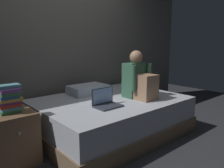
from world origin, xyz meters
name	(u,v)px	position (x,y,z in m)	size (l,w,h in m)	color
ground_plane	(114,144)	(0.00, 0.00, 0.00)	(8.00, 8.00, 0.00)	#2D2D33
wall_back	(63,37)	(0.00, 1.20, 1.35)	(5.60, 0.10, 2.70)	#605B56
bed	(110,116)	(0.20, 0.30, 0.25)	(2.00, 1.50, 0.50)	#7A6047
nightstand	(13,139)	(-1.10, 0.35, 0.28)	(0.44, 0.46, 0.56)	brown
person_sitting	(139,80)	(0.53, 0.08, 0.75)	(0.39, 0.44, 0.66)	#38664C
laptop	(106,102)	(-0.09, 0.04, 0.55)	(0.32, 0.23, 0.22)	#333842
pillow	(88,89)	(0.14, 0.75, 0.56)	(0.56, 0.36, 0.13)	silver
book_stack	(9,99)	(-1.10, 0.35, 0.71)	(0.24, 0.18, 0.29)	#387042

